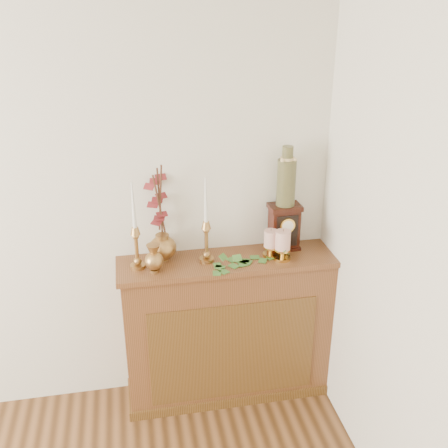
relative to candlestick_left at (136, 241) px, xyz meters
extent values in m
cube|color=brown|center=(0.50, 0.01, -0.64)|extent=(1.20, 0.30, 0.90)
cube|color=brown|center=(0.50, -0.14, -0.69)|extent=(0.96, 0.01, 0.63)
cube|color=brown|center=(0.50, 0.01, -0.18)|extent=(1.24, 0.34, 0.03)
cube|color=brown|center=(0.50, 0.01, -1.06)|extent=(1.23, 0.33, 0.06)
cylinder|color=#B68648|center=(0.00, 0.00, -0.15)|extent=(0.08, 0.08, 0.02)
sphere|color=#B68648|center=(0.00, 0.00, -0.12)|extent=(0.04, 0.04, 0.04)
cylinder|color=#B68648|center=(0.00, 0.00, -0.05)|extent=(0.02, 0.02, 0.14)
sphere|color=#B68648|center=(0.00, 0.00, 0.03)|extent=(0.04, 0.04, 0.04)
cone|color=#B68648|center=(0.00, 0.00, 0.06)|extent=(0.05, 0.05, 0.04)
cone|color=silver|center=(0.00, 0.00, 0.20)|extent=(0.02, 0.02, 0.26)
cylinder|color=#B68648|center=(0.38, 0.01, -0.15)|extent=(0.08, 0.08, 0.02)
sphere|color=#B68648|center=(0.38, 0.01, -0.12)|extent=(0.04, 0.04, 0.04)
cylinder|color=#B68648|center=(0.38, 0.01, -0.05)|extent=(0.02, 0.02, 0.14)
sphere|color=#B68648|center=(0.38, 0.01, 0.03)|extent=(0.04, 0.04, 0.04)
cone|color=#B68648|center=(0.38, 0.01, 0.06)|extent=(0.05, 0.05, 0.04)
cone|color=silver|center=(0.38, 0.01, 0.20)|extent=(0.02, 0.02, 0.25)
cylinder|color=#B68648|center=(0.09, -0.07, -0.15)|extent=(0.05, 0.05, 0.02)
sphere|color=#B68648|center=(0.09, -0.07, -0.09)|extent=(0.10, 0.10, 0.10)
cone|color=#B68648|center=(0.09, -0.07, -0.02)|extent=(0.07, 0.07, 0.05)
cylinder|color=#B68648|center=(0.14, 0.07, -0.16)|extent=(0.07, 0.07, 0.01)
ellipsoid|color=#B68648|center=(0.14, 0.07, -0.09)|extent=(0.15, 0.15, 0.13)
cylinder|color=#B68648|center=(0.14, 0.07, -0.02)|extent=(0.07, 0.07, 0.03)
cylinder|color=#472819|center=(0.14, 0.08, 0.16)|extent=(0.06, 0.08, 0.36)
cylinder|color=#472819|center=(0.14, 0.09, 0.18)|extent=(0.02, 0.08, 0.40)
cylinder|color=#472819|center=(0.15, 0.09, 0.20)|extent=(0.03, 0.14, 0.42)
cylinder|color=#E1B04E|center=(0.74, 0.00, -0.15)|extent=(0.09, 0.09, 0.02)
cylinder|color=#E1B04E|center=(0.74, 0.00, -0.13)|extent=(0.02, 0.02, 0.04)
cylinder|color=#E1B04E|center=(0.74, 0.00, -0.10)|extent=(0.08, 0.08, 0.01)
cylinder|color=beige|center=(0.74, 0.00, -0.05)|extent=(0.08, 0.08, 0.10)
cylinder|color=#472819|center=(0.74, 0.00, 0.00)|extent=(0.00, 0.00, 0.01)
cylinder|color=#E1B04E|center=(0.79, -0.05, -0.15)|extent=(0.10, 0.10, 0.02)
cylinder|color=#E1B04E|center=(0.79, -0.05, -0.12)|extent=(0.02, 0.02, 0.04)
cylinder|color=#E1B04E|center=(0.79, -0.05, -0.10)|extent=(0.09, 0.09, 0.01)
cylinder|color=beige|center=(0.79, -0.05, -0.04)|extent=(0.08, 0.08, 0.11)
cylinder|color=#472819|center=(0.79, -0.05, 0.02)|extent=(0.00, 0.00, 0.01)
cube|color=#386C29|center=(0.81, -0.08, -0.16)|extent=(0.07, 0.07, 0.00)
cube|color=#386C29|center=(0.40, -0.05, -0.16)|extent=(0.06, 0.07, 0.00)
cube|color=#386C29|center=(0.68, -0.02, -0.16)|extent=(0.07, 0.07, 0.00)
cube|color=#386C29|center=(0.47, -0.07, -0.16)|extent=(0.06, 0.07, 0.00)
cube|color=#386C29|center=(0.72, -0.02, -0.16)|extent=(0.06, 0.05, 0.00)
cube|color=#386C29|center=(0.49, -0.06, -0.16)|extent=(0.05, 0.06, 0.00)
cube|color=#386C29|center=(0.52, -0.11, -0.16)|extent=(0.06, 0.07, 0.00)
cube|color=#386C29|center=(0.44, -0.06, -0.16)|extent=(0.07, 0.06, 0.00)
cube|color=#386C29|center=(0.65, -0.14, -0.16)|extent=(0.06, 0.05, 0.00)
cube|color=#386C29|center=(0.65, -0.02, -0.16)|extent=(0.07, 0.07, 0.00)
cube|color=#386C29|center=(0.86, -0.14, -0.16)|extent=(0.06, 0.07, 0.00)
cube|color=#386C29|center=(0.72, -0.01, -0.16)|extent=(0.07, 0.07, 0.00)
cube|color=#386C29|center=(0.84, -0.08, -0.16)|extent=(0.06, 0.05, 0.00)
cube|color=#386C29|center=(0.60, -0.09, -0.16)|extent=(0.05, 0.06, 0.00)
cube|color=#386C29|center=(0.46, -0.07, -0.11)|extent=(0.05, 0.04, 0.03)
cube|color=#386C29|center=(0.52, -0.13, -0.09)|extent=(0.05, 0.06, 0.03)
cube|color=#386C29|center=(0.80, -0.08, -0.10)|extent=(0.05, 0.06, 0.03)
cube|color=black|center=(0.84, 0.09, -0.15)|extent=(0.18, 0.13, 0.02)
cube|color=black|center=(0.84, 0.09, -0.03)|extent=(0.17, 0.11, 0.23)
cube|color=black|center=(0.84, 0.09, 0.10)|extent=(0.18, 0.13, 0.03)
cube|color=black|center=(0.84, 0.03, -0.03)|extent=(0.13, 0.01, 0.19)
cylinder|color=gold|center=(0.84, 0.03, 0.01)|extent=(0.09, 0.01, 0.09)
cylinder|color=silver|center=(0.84, 0.03, 0.01)|extent=(0.06, 0.01, 0.06)
sphere|color=gold|center=(0.84, 0.03, -0.09)|extent=(0.03, 0.03, 0.03)
cylinder|color=#172E23|center=(0.84, 0.09, 0.24)|extent=(0.10, 0.10, 0.26)
cylinder|color=#172E23|center=(0.84, 0.09, 0.40)|extent=(0.06, 0.06, 0.09)
cylinder|color=tan|center=(0.84, 0.09, 0.38)|extent=(0.07, 0.07, 0.02)
camera|label=1|loc=(-0.01, -2.54, 1.20)|focal=42.00mm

